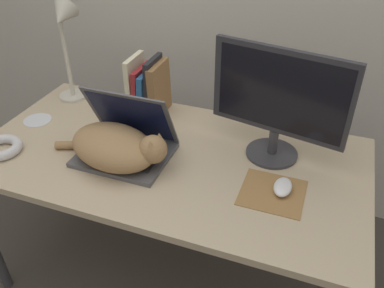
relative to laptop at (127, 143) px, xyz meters
The scene contains 10 objects.
desk 0.19m from the laptop, 17.84° to the left, with size 1.50×0.78×0.70m.
laptop is the anchor object (origin of this frame).
cat 0.07m from the laptop, 94.45° to the right, with size 0.48×0.30×0.15m.
external_monitor 0.59m from the laptop, 19.46° to the left, with size 0.50×0.20×0.43m.
mousepad 0.57m from the laptop, ahead, with size 0.21×0.21×0.00m.
computer_mouse 0.60m from the laptop, ahead, with size 0.06×0.10×0.03m.
book_row 0.34m from the laptop, 100.49° to the left, with size 0.15×0.17×0.26m.
desk_lamp 0.59m from the laptop, 145.37° to the left, with size 0.17×0.17×0.48m.
cable_coil 0.49m from the laptop, 160.97° to the right, with size 0.16×0.16×0.04m.
cd_disc 0.50m from the laptop, behind, with size 0.12×0.12×0.00m.
Camera 1 is at (0.53, -0.77, 1.62)m, focal length 38.00 mm.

